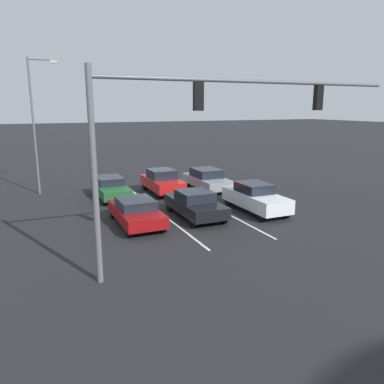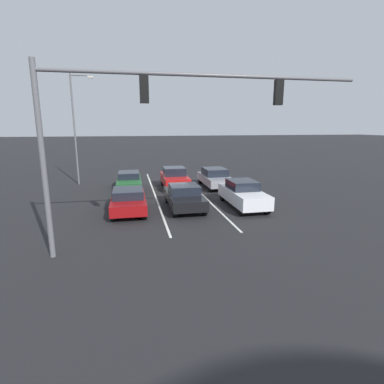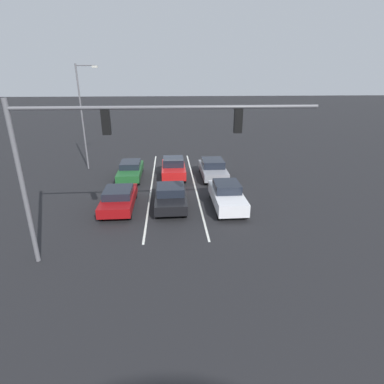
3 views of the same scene
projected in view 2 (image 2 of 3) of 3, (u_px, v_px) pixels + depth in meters
name	position (u px, v px, depth m)	size (l,w,h in m)	color
ground_plane	(171.00, 185.00, 24.81)	(240.00, 240.00, 0.00)	black
lane_stripe_left_divider	(199.00, 191.00, 22.30)	(0.12, 17.93, 0.01)	silver
lane_stripe_center_divider	(154.00, 193.00, 21.66)	(0.12, 17.93, 0.01)	silver
car_black_midlane_front	(184.00, 196.00, 17.62)	(1.90, 4.44, 1.42)	black
car_maroon_rightlane_front	(128.00, 200.00, 16.97)	(1.88, 4.40, 1.32)	maroon
car_white_leftlane_front	(243.00, 194.00, 17.94)	(1.76, 4.57, 1.60)	silver
car_darkgreen_rightlane_second	(129.00, 180.00, 22.89)	(1.76, 4.64, 1.34)	#1E5928
car_gray_leftlane_second	(215.00, 177.00, 23.77)	(1.92, 4.56, 1.50)	gray
car_red_midlane_second	(174.00, 178.00, 23.45)	(1.86, 4.19, 1.62)	red
traffic_signal_gantry	(146.00, 114.00, 10.82)	(12.06, 0.37, 6.99)	slate
street_lamp_right_shoulder	(76.00, 123.00, 24.05)	(1.81, 0.24, 8.79)	slate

